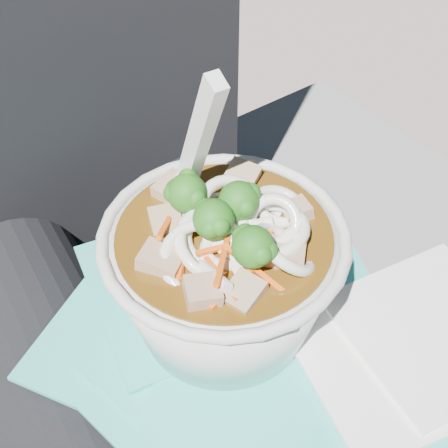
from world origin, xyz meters
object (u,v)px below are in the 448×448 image
plastic_bag (247,355)px  person_body (156,308)px  udon_bowl (224,268)px  stone_ledge (155,422)px  lap (205,404)px

plastic_bag → person_body: bearing=103.8°
plastic_bag → udon_bowl: udon_bowl is taller
stone_ledge → plastic_bag: 0.41m
lap → plastic_bag: size_ratio=1.27×
lap → person_body: size_ratio=0.49×
person_body → udon_bowl: bearing=-72.2°
lap → udon_bowl: size_ratio=2.24×
plastic_bag → udon_bowl: bearing=92.9°
lap → udon_bowl: udon_bowl is taller
plastic_bag → udon_bowl: size_ratio=1.77×
person_body → lap: bearing=-90.0°
person_body → udon_bowl: (0.03, -0.08, 0.12)m
person_body → stone_ledge: bearing=90.0°
person_body → plastic_bag: size_ratio=2.58×
lap → person_body: 0.10m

